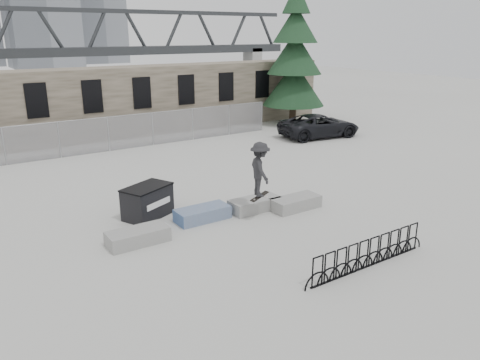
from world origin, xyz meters
name	(u,v)px	position (x,y,z in m)	size (l,w,h in m)	color
ground	(221,219)	(0.00, 0.00, 0.00)	(120.00, 120.00, 0.00)	#BABAB5
stone_wall	(87,105)	(0.00, 16.24, 2.26)	(36.00, 2.58, 4.50)	brown
chainlink_fence	(108,134)	(0.00, 12.50, 1.04)	(22.06, 0.06, 2.02)	gray
planter_far_left	(138,236)	(-3.37, -0.28, 0.26)	(2.00, 0.90, 0.48)	#979794
planter_center_left	(202,213)	(-0.62, 0.30, 0.26)	(2.00, 0.90, 0.48)	#2D4E89
planter_center_right	(255,204)	(1.56, 0.04, 0.26)	(2.00, 0.90, 0.48)	#979794
planter_offset	(296,202)	(2.99, -0.72, 0.26)	(2.00, 0.90, 0.48)	#979794
dumpster	(147,201)	(-2.17, 1.72, 0.61)	(2.13, 1.78, 1.20)	black
bike_rack	(369,253)	(1.68, -5.59, 0.44)	(4.94, 0.07, 0.90)	black
spruce_tree	(295,57)	(14.47, 13.29, 4.87)	(4.57, 4.57, 11.50)	#38281E
truss_bridge	(77,51)	(10.00, 55.00, 4.13)	(70.00, 3.00, 9.80)	#2D3033
suv	(319,126)	(12.86, 8.62, 0.76)	(2.51, 5.45, 1.52)	black
skateboarder	(260,169)	(1.17, -0.81, 1.93)	(1.07, 1.45, 2.14)	#242427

